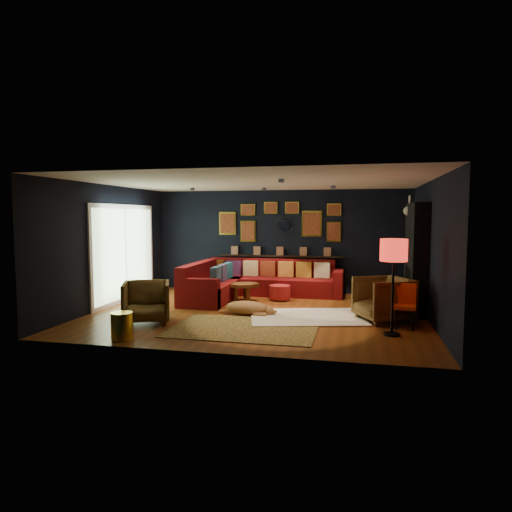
% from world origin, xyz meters
% --- Properties ---
extents(floor, '(6.50, 6.50, 0.00)m').
position_xyz_m(floor, '(0.00, 0.00, 0.00)').
color(floor, brown).
rests_on(floor, ground).
extents(room_walls, '(6.50, 6.50, 6.50)m').
position_xyz_m(room_walls, '(0.00, 0.00, 1.59)').
color(room_walls, black).
rests_on(room_walls, ground).
extents(sectional, '(3.41, 2.69, 0.86)m').
position_xyz_m(sectional, '(-0.61, 1.81, 0.32)').
color(sectional, maroon).
rests_on(sectional, ground).
extents(ledge, '(3.20, 0.12, 0.04)m').
position_xyz_m(ledge, '(0.00, 2.68, 0.92)').
color(ledge, black).
rests_on(ledge, room_walls).
extents(gallery_wall, '(3.15, 0.04, 1.02)m').
position_xyz_m(gallery_wall, '(-0.01, 2.72, 1.81)').
color(gallery_wall, gold).
rests_on(gallery_wall, room_walls).
extents(sunburst_mirror, '(0.47, 0.16, 0.47)m').
position_xyz_m(sunburst_mirror, '(0.10, 2.72, 1.70)').
color(sunburst_mirror, silver).
rests_on(sunburst_mirror, room_walls).
extents(fireplace, '(0.31, 1.60, 2.20)m').
position_xyz_m(fireplace, '(3.09, 0.90, 1.02)').
color(fireplace, black).
rests_on(fireplace, ground).
extents(deer_head, '(0.50, 0.28, 0.45)m').
position_xyz_m(deer_head, '(3.14, 1.40, 2.05)').
color(deer_head, white).
rests_on(deer_head, fireplace).
extents(sliding_door, '(0.06, 2.80, 2.20)m').
position_xyz_m(sliding_door, '(-3.22, 0.60, 1.10)').
color(sliding_door, white).
rests_on(sliding_door, ground).
extents(ceiling_spots, '(3.30, 2.50, 0.06)m').
position_xyz_m(ceiling_spots, '(-0.00, 0.80, 2.56)').
color(ceiling_spots, black).
rests_on(ceiling_spots, room_walls).
extents(shag_rug, '(2.42, 2.01, 0.03)m').
position_xyz_m(shag_rug, '(1.00, -0.20, 0.01)').
color(shag_rug, white).
rests_on(shag_rug, ground).
extents(leopard_rug, '(2.51, 1.80, 0.01)m').
position_xyz_m(leopard_rug, '(0.05, -1.29, 0.01)').
color(leopard_rug, '#BB9345').
rests_on(leopard_rug, ground).
extents(coffee_table, '(0.89, 0.77, 0.38)m').
position_xyz_m(coffee_table, '(-0.60, 1.22, 0.33)').
color(coffee_table, brown).
rests_on(coffee_table, shag_rug).
extents(pouf, '(0.49, 0.49, 0.32)m').
position_xyz_m(pouf, '(0.20, 1.50, 0.19)').
color(pouf, '#A81C1D').
rests_on(pouf, shag_rug).
extents(armchair_left, '(1.05, 1.02, 0.84)m').
position_xyz_m(armchair_left, '(-1.80, -1.25, 0.42)').
color(armchair_left, '#A47837').
rests_on(armchair_left, ground).
extents(armchair_right, '(1.13, 1.16, 0.90)m').
position_xyz_m(armchair_right, '(2.41, -0.18, 0.45)').
color(armchair_right, '#A47837').
rests_on(armchair_right, ground).
extents(gold_stool, '(0.34, 0.34, 0.43)m').
position_xyz_m(gold_stool, '(-1.68, -2.35, 0.21)').
color(gold_stool, gold).
rests_on(gold_stool, ground).
extents(orange_chair, '(0.40, 0.40, 0.77)m').
position_xyz_m(orange_chair, '(2.76, -0.60, 0.45)').
color(orange_chair, black).
rests_on(orange_chair, ground).
extents(floor_lamp, '(0.44, 0.44, 1.58)m').
position_xyz_m(floor_lamp, '(2.50, -1.20, 1.32)').
color(floor_lamp, black).
rests_on(floor_lamp, ground).
extents(dog, '(1.19, 0.63, 0.37)m').
position_xyz_m(dog, '(-0.18, -0.20, 0.20)').
color(dog, '#AD6F45').
rests_on(dog, leopard_rug).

